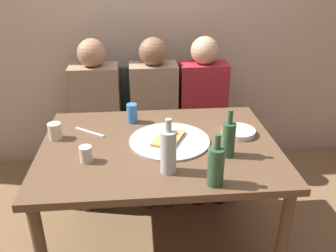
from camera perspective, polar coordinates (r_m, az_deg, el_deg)
ground_plane at (r=2.44m, az=-1.24°, el=-18.47°), size 8.00×8.00×0.00m
back_wall at (r=2.98m, az=-3.16°, el=17.94°), size 6.00×0.10×2.60m
dining_table at (r=2.03m, az=-1.42°, el=-4.94°), size 1.32×0.98×0.74m
pizza_tray at (r=2.02m, az=0.25°, el=-2.35°), size 0.46×0.46×0.01m
pizza_slice_last at (r=2.01m, az=0.11°, el=-1.90°), size 0.21×0.25×0.05m
wine_bottle at (r=1.63m, az=7.70°, el=-6.29°), size 0.08×0.08×0.26m
beer_bottle at (r=1.87m, az=9.68°, el=-1.99°), size 0.07×0.07×0.26m
water_bottle at (r=1.69m, az=0.05°, el=-4.03°), size 0.08×0.08×0.28m
tumbler_near at (r=2.13m, az=-17.69°, el=-0.78°), size 0.08×0.08×0.10m
tumbler_far at (r=1.86m, az=-13.04°, el=-4.42°), size 0.07×0.07×0.09m
soda_can at (r=2.24m, az=-5.79°, el=2.04°), size 0.07×0.07×0.12m
plate_stack at (r=2.14m, az=11.25°, el=-0.93°), size 0.20×0.20×0.03m
table_knife at (r=2.17m, az=-12.48°, el=-0.95°), size 0.19×0.15×0.01m
chair_left at (r=2.91m, az=-11.03°, el=1.11°), size 0.44×0.44×0.90m
chair_middle at (r=2.89m, az=-2.27°, el=1.46°), size 0.44×0.44×0.90m
chair_right at (r=2.93m, az=5.23°, el=1.72°), size 0.44×0.44×0.90m
guest_in_sweater at (r=2.72m, az=-11.53°, el=2.24°), size 0.36×0.56×1.17m
guest_in_beanie at (r=2.70m, az=-2.15°, el=2.62°), size 0.36×0.56×1.17m
guest_by_wall at (r=2.75m, az=5.87°, el=2.88°), size 0.36×0.56×1.17m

